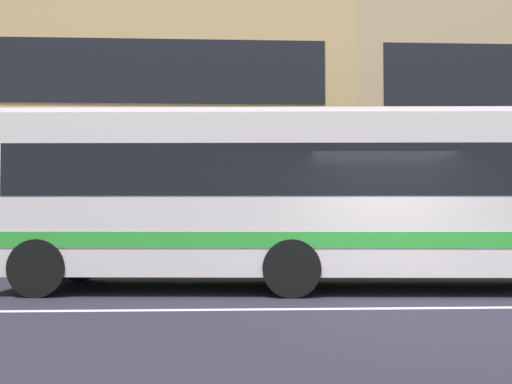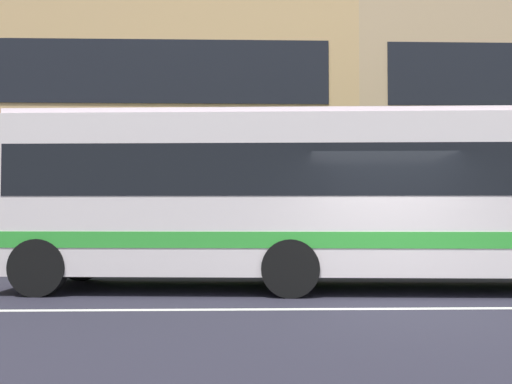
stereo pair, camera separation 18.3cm
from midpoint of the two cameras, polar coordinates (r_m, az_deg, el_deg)
ground_plane at (r=8.93m, az=15.36°, el=-11.40°), size 160.00×160.00×0.00m
lane_centre_line at (r=8.93m, az=15.36°, el=-11.38°), size 60.00×0.16×0.01m
hedge_row_far at (r=15.11m, az=17.92°, el=-5.30°), size 22.82×1.10×1.16m
apartment_block_left at (r=24.19m, az=-22.24°, el=6.73°), size 24.71×9.59×10.17m
transit_bus at (r=10.83m, az=7.87°, el=-0.13°), size 12.42×3.18×3.31m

